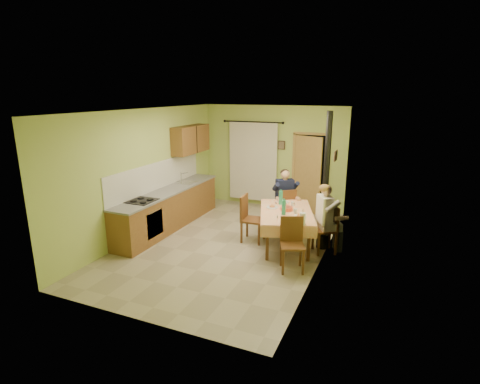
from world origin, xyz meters
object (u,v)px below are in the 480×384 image
at_px(chair_left, 252,228).
at_px(man_far, 285,192).
at_px(man_right, 326,211).
at_px(dining_table, 286,228).
at_px(chair_far, 285,217).
at_px(stove_flue, 325,200).
at_px(chair_near, 292,255).
at_px(chair_right, 325,238).

distance_m(chair_left, man_far, 1.26).
bearing_deg(chair_left, man_right, 87.01).
xyz_separation_m(dining_table, chair_far, (-0.32, 0.98, -0.09)).
bearing_deg(stove_flue, chair_left, -171.02).
xyz_separation_m(chair_near, chair_left, (-1.16, 1.00, 0.00)).
xyz_separation_m(man_right, stove_flue, (-0.08, 0.21, 0.15)).
bearing_deg(man_right, dining_table, 57.80).
bearing_deg(chair_far, chair_right, -75.82).
height_order(chair_right, stove_flue, stove_flue).
xyz_separation_m(dining_table, chair_near, (0.42, -1.05, -0.09)).
height_order(man_right, stove_flue, stove_flue).
bearing_deg(chair_right, chair_far, 18.36).
relative_size(man_far, stove_flue, 0.50).
bearing_deg(chair_near, chair_left, -63.13).
xyz_separation_m(chair_far, stove_flue, (1.05, -0.79, 0.73)).
relative_size(chair_far, man_far, 0.71).
distance_m(chair_near, chair_left, 1.54).
bearing_deg(chair_left, chair_right, 87.26).
bearing_deg(chair_near, chair_far, -92.29).
xyz_separation_m(dining_table, chair_left, (-0.74, -0.04, -0.09)).
xyz_separation_m(chair_left, man_far, (0.42, 1.03, 0.59)).
height_order(chair_far, chair_right, chair_far).
relative_size(chair_far, chair_right, 1.01).
relative_size(chair_right, man_far, 0.70).
bearing_deg(man_right, chair_left, 60.22).
relative_size(dining_table, man_right, 1.45).
xyz_separation_m(chair_near, man_far, (-0.75, 2.04, 0.59)).
height_order(chair_far, stove_flue, stove_flue).
relative_size(dining_table, stove_flue, 0.72).
relative_size(dining_table, chair_far, 2.05).
bearing_deg(chair_near, dining_table, -90.34).
distance_m(man_right, stove_flue, 0.27).
distance_m(man_far, stove_flue, 1.34).
bearing_deg(stove_flue, chair_right, -66.56).
relative_size(man_far, man_right, 1.00).
bearing_deg(chair_far, stove_flue, -71.64).
bearing_deg(chair_far, dining_table, -106.89).
distance_m(man_far, man_right, 1.52).
distance_m(chair_left, stove_flue, 1.67).
relative_size(chair_far, chair_left, 0.97).
distance_m(chair_right, stove_flue, 0.77).
xyz_separation_m(chair_far, chair_left, (-0.42, -1.02, 0.00)).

